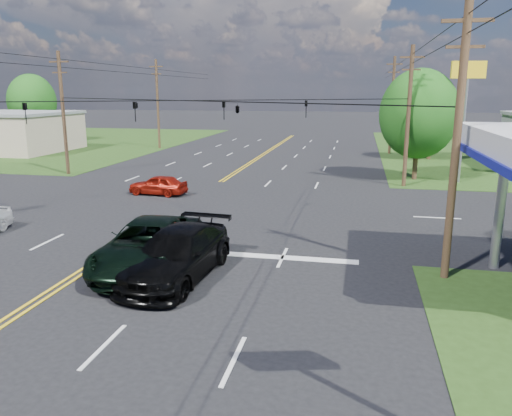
% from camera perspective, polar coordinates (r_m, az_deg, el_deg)
% --- Properties ---
extents(ground, '(280.00, 280.00, 0.00)m').
position_cam_1_polar(ground, '(29.27, -8.21, 0.23)').
color(ground, black).
rests_on(ground, ground).
extents(grass_nw, '(46.00, 48.00, 0.03)m').
position_cam_1_polar(grass_nw, '(74.20, -25.75, 6.89)').
color(grass_nw, '#233E14').
rests_on(grass_nw, ground).
extents(stop_bar, '(10.00, 0.50, 0.02)m').
position_cam_1_polar(stop_bar, '(20.47, -2.52, -5.34)').
color(stop_bar, silver).
rests_on(stop_bar, ground).
extents(pole_se, '(1.60, 0.28, 9.50)m').
position_cam_1_polar(pole_se, '(18.16, 21.96, 7.23)').
color(pole_se, '#3F261B').
rests_on(pole_se, ground).
extents(pole_nw, '(1.60, 0.28, 9.50)m').
position_cam_1_polar(pole_nw, '(42.47, -21.18, 10.20)').
color(pole_nw, '#3F261B').
rests_on(pole_nw, ground).
extents(pole_ne, '(1.60, 0.28, 9.50)m').
position_cam_1_polar(pole_ne, '(35.98, 17.02, 10.11)').
color(pole_ne, '#3F261B').
rests_on(pole_ne, ground).
extents(pole_left_far, '(1.60, 0.28, 10.00)m').
position_cam_1_polar(pole_left_far, '(59.37, -11.18, 11.68)').
color(pole_left_far, '#3F261B').
rests_on(pole_left_far, ground).
extents(pole_right_far, '(1.60, 0.28, 10.00)m').
position_cam_1_polar(pole_right_far, '(54.91, 15.29, 11.37)').
color(pole_right_far, '#3F261B').
rests_on(pole_right_far, ground).
extents(span_wire_signals, '(26.00, 18.00, 1.13)m').
position_cam_1_polar(span_wire_signals, '(28.54, -8.62, 12.04)').
color(span_wire_signals, black).
rests_on(span_wire_signals, ground).
extents(power_lines, '(26.04, 100.00, 0.64)m').
position_cam_1_polar(power_lines, '(26.75, -10.35, 17.50)').
color(power_lines, black).
rests_on(power_lines, ground).
extents(tree_right_a, '(5.70, 5.70, 8.18)m').
position_cam_1_polar(tree_right_a, '(39.06, 18.11, 10.17)').
color(tree_right_a, '#3F261B').
rests_on(tree_right_a, ground).
extents(tree_right_b, '(4.94, 4.94, 7.09)m').
position_cam_1_polar(tree_right_b, '(51.29, 19.44, 9.92)').
color(tree_right_b, '#3F261B').
rests_on(tree_right_b, ground).
extents(tree_far_l, '(6.08, 6.08, 8.72)m').
position_cam_1_polar(tree_far_l, '(72.15, -24.24, 11.04)').
color(tree_far_l, '#3F261B').
rests_on(tree_far_l, ground).
extents(pickup_dkgreen, '(3.58, 6.74, 1.80)m').
position_cam_1_polar(pickup_dkgreen, '(19.05, -12.11, -4.21)').
color(pickup_dkgreen, black).
rests_on(pickup_dkgreen, ground).
extents(suv_black, '(2.93, 6.19, 1.74)m').
position_cam_1_polar(suv_black, '(17.97, -9.03, -5.24)').
color(suv_black, black).
rests_on(suv_black, ground).
extents(sedan_red, '(3.87, 1.84, 1.28)m').
position_cam_1_polar(sedan_red, '(32.66, -11.13, 2.61)').
color(sedan_red, maroon).
rests_on(sedan_red, ground).
extents(polesign_ne, '(2.36, 0.58, 8.55)m').
position_cam_1_polar(polesign_ne, '(38.67, 22.96, 12.54)').
color(polesign_ne, '#A5A5AA').
rests_on(polesign_ne, ground).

